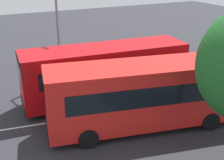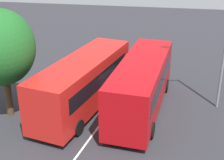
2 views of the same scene
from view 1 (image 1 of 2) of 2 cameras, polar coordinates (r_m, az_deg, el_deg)
The scene contains 5 objects.
ground_plane at distance 17.15m, azimuth 1.09°, elevation -6.07°, with size 72.03×72.03×0.00m, color #2B2B30.
bus_far_left at distance 17.91m, azimuth -1.35°, elevation 1.57°, with size 9.90×3.37×3.34m.
bus_center_left at distance 15.12m, azimuth 6.05°, elevation -2.52°, with size 10.01×4.43×3.34m.
street_lamp at distance 21.01m, azimuth -10.04°, elevation 12.36°, with size 0.63×2.62×8.14m.
lane_stripe_outer_left at distance 17.15m, azimuth 1.09°, elevation -6.06°, with size 15.01×0.12×0.01m, color silver.
Camera 1 is at (7.00, 13.44, 8.03)m, focal length 48.69 mm.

